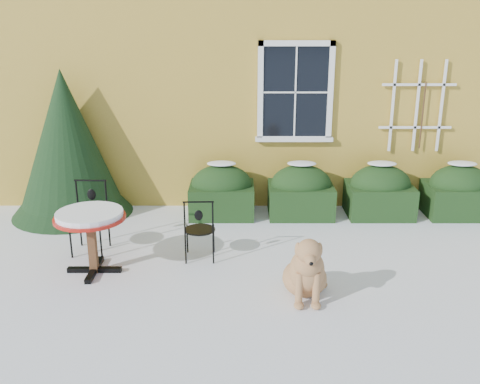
{
  "coord_description": "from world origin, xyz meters",
  "views": [
    {
      "loc": [
        0.0,
        -5.81,
        3.1
      ],
      "look_at": [
        0.0,
        1.0,
        0.9
      ],
      "focal_mm": 40.0,
      "sensor_mm": 36.0,
      "label": 1
    }
  ],
  "objects_px": {
    "patio_chair_near": "(199,229)",
    "dog": "(306,272)",
    "bistro_table": "(90,222)",
    "evergreen_shrub": "(68,157)",
    "patio_chair_far": "(90,217)"
  },
  "relations": [
    {
      "from": "patio_chair_near",
      "to": "dog",
      "type": "relative_size",
      "value": 0.95
    },
    {
      "from": "bistro_table",
      "to": "dog",
      "type": "xyz_separation_m",
      "value": [
        2.64,
        -0.67,
        -0.35
      ]
    },
    {
      "from": "bistro_table",
      "to": "patio_chair_near",
      "type": "xyz_separation_m",
      "value": [
        1.34,
        0.39,
        -0.25
      ]
    },
    {
      "from": "patio_chair_near",
      "to": "dog",
      "type": "distance_m",
      "value": 1.69
    },
    {
      "from": "patio_chair_near",
      "to": "bistro_table",
      "type": "bearing_deg",
      "value": 14.56
    },
    {
      "from": "patio_chair_near",
      "to": "evergreen_shrub",
      "type": "bearing_deg",
      "value": -40.75
    },
    {
      "from": "bistro_table",
      "to": "dog",
      "type": "relative_size",
      "value": 0.96
    },
    {
      "from": "dog",
      "to": "patio_chair_near",
      "type": "bearing_deg",
      "value": 141.46
    },
    {
      "from": "bistro_table",
      "to": "patio_chair_far",
      "type": "bearing_deg",
      "value": 106.8
    },
    {
      "from": "patio_chair_far",
      "to": "dog",
      "type": "distance_m",
      "value": 3.15
    },
    {
      "from": "patio_chair_far",
      "to": "evergreen_shrub",
      "type": "bearing_deg",
      "value": 117.16
    },
    {
      "from": "dog",
      "to": "bistro_table",
      "type": "bearing_deg",
      "value": 166.4
    },
    {
      "from": "bistro_table",
      "to": "patio_chair_far",
      "type": "distance_m",
      "value": 0.73
    },
    {
      "from": "evergreen_shrub",
      "to": "dog",
      "type": "height_order",
      "value": "evergreen_shrub"
    },
    {
      "from": "evergreen_shrub",
      "to": "patio_chair_far",
      "type": "height_order",
      "value": "evergreen_shrub"
    }
  ]
}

